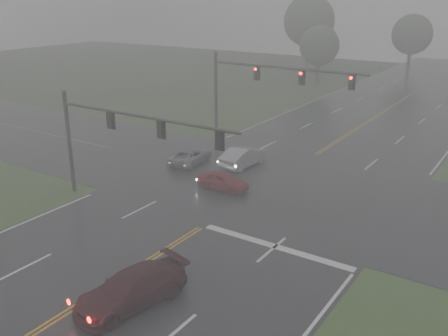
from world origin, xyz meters
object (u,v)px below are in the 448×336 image
Objects in this scene: sedan_silver at (243,166)px; signal_gantry_far at (258,82)px; sedan_maroon at (132,304)px; signal_gantry_near at (113,131)px; car_grey at (191,163)px; sedan_red at (223,189)px.

signal_gantry_far is (-2.42, 6.26, 5.27)m from sedan_silver.
sedan_maroon is 11.79m from signal_gantry_near.
signal_gantry_near is at bearing 79.22° from sedan_silver.
signal_gantry_far is at bearing 89.01° from signal_gantry_near.
signal_gantry_far is (1.30, 7.89, 5.27)m from car_grey.
sedan_red is at bearing 140.56° from car_grey.
sedan_maroon is 18.43m from sedan_silver.
sedan_silver is at bearing 75.38° from signal_gantry_near.
signal_gantry_near is at bearing 150.28° from sedan_maroon.
car_grey is 0.32× the size of signal_gantry_near.
sedan_maroon is 0.36× the size of signal_gantry_far.
signal_gantry_far reaches higher than signal_gantry_near.
sedan_red is at bearing -71.25° from signal_gantry_far.
signal_gantry_near reaches higher than car_grey.
signal_gantry_far reaches higher than car_grey.
signal_gantry_near reaches higher than sedan_maroon.
sedan_red is at bearing 119.71° from sedan_maroon.
signal_gantry_near is 16.64m from signal_gantry_far.
sedan_silver is (-1.33, 4.79, 0.00)m from sedan_red.
sedan_maroon reaches higher than car_grey.
car_grey is at bearing 131.97° from sedan_maroon.
signal_gantry_far is at bearing -65.01° from sedan_silver.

